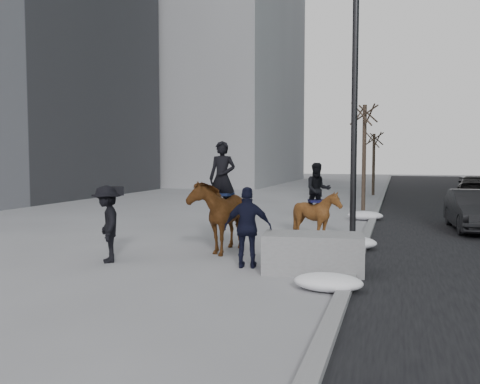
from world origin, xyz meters
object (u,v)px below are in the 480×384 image
(mounted_left, at_px, (221,210))
(planter, at_px, (313,253))
(car_near, at_px, (475,211))
(mounted_right, at_px, (317,210))

(mounted_left, bearing_deg, planter, -33.76)
(car_near, bearing_deg, mounted_right, -144.83)
(planter, bearing_deg, mounted_right, 97.51)
(planter, xyz_separation_m, mounted_right, (-0.51, 3.85, 0.49))
(mounted_left, height_order, mounted_right, mounted_left)
(planter, distance_m, car_near, 8.55)
(planter, xyz_separation_m, car_near, (4.07, 7.51, 0.25))
(mounted_left, bearing_deg, mounted_right, 44.12)
(car_near, distance_m, mounted_right, 5.87)
(mounted_left, distance_m, mounted_right, 2.99)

